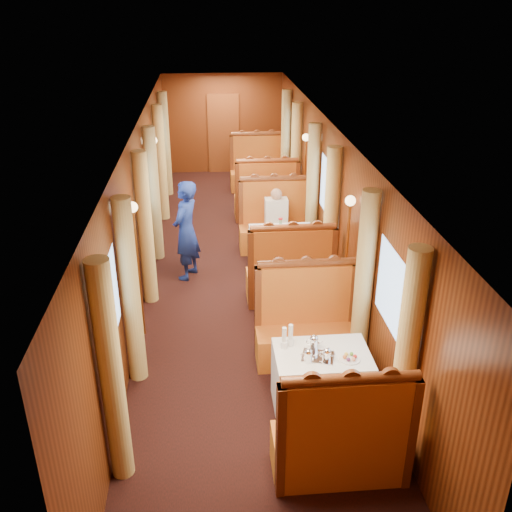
{
  "coord_description": "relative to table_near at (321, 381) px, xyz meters",
  "views": [
    {
      "loc": [
        -0.43,
        -8.62,
        4.37
      ],
      "look_at": [
        0.18,
        -1.57,
        1.05
      ],
      "focal_mm": 40.0,
      "sensor_mm": 36.0,
      "label": 1
    }
  ],
  "objects": [
    {
      "name": "banquette_far_fwd",
      "position": [
        0.0,
        5.99,
        0.05
      ],
      "size": [
        1.3,
        0.55,
        1.34
      ],
      "color": "#AB3913",
      "rests_on": "floor"
    },
    {
      "name": "sconce_left_aft",
      "position": [
        -2.15,
        5.25,
        1.01
      ],
      "size": [
        0.14,
        0.14,
        1.95
      ],
      "color": "#BF8C3F",
      "rests_on": "floor"
    },
    {
      "name": "passenger",
      "position": [
        -0.0,
        4.29,
        0.37
      ],
      "size": [
        0.4,
        0.44,
        0.76
      ],
      "color": "beige",
      "rests_on": "banquette_mid_aft"
    },
    {
      "name": "sconce_right_aft",
      "position": [
        0.65,
        5.25,
        1.01
      ],
      "size": [
        0.14,
        0.14,
        1.95
      ],
      "color": "#BF8C3F",
      "rests_on": "floor"
    },
    {
      "name": "table_near",
      "position": [
        0.0,
        0.0,
        0.0
      ],
      "size": [
        1.05,
        0.72,
        0.75
      ],
      "primitive_type": "cube",
      "color": "white",
      "rests_on": "floor"
    },
    {
      "name": "wall_left",
      "position": [
        -2.25,
        3.5,
        0.88
      ],
      "size": [
        0.01,
        12.0,
        2.5
      ],
      "primitive_type": null,
      "rotation": [
        1.57,
        0.0,
        1.57
      ],
      "color": "brown",
      "rests_on": "floor"
    },
    {
      "name": "sconce_left_fore",
      "position": [
        -2.15,
        1.75,
        1.01
      ],
      "size": [
        0.14,
        0.14,
        1.95
      ],
      "color": "#BF8C3F",
      "rests_on": "floor"
    },
    {
      "name": "banquette_near_aft",
      "position": [
        0.0,
        1.01,
        0.05
      ],
      "size": [
        1.3,
        0.55,
        1.34
      ],
      "color": "#AB3913",
      "rests_on": "floor"
    },
    {
      "name": "tea_tray",
      "position": [
        -0.07,
        -0.07,
        0.38
      ],
      "size": [
        0.4,
        0.35,
        0.01
      ],
      "primitive_type": "cube",
      "rotation": [
        0.0,
        0.0,
        -0.29
      ],
      "color": "silver",
      "rests_on": "table_near"
    },
    {
      "name": "curtain_right_near_b",
      "position": [
        0.63,
        0.78,
        0.8
      ],
      "size": [
        0.22,
        0.22,
        2.35
      ],
      "primitive_type": "cylinder",
      "color": "#E3C874",
      "rests_on": "floor"
    },
    {
      "name": "window_right_near",
      "position": [
        0.74,
        0.0,
        1.07
      ],
      "size": [
        0.01,
        1.2,
        0.9
      ],
      "primitive_type": null,
      "rotation": [
        1.57,
        0.0,
        -1.57
      ],
      "color": "#84ADE0",
      "rests_on": "wall_right"
    },
    {
      "name": "banquette_mid_aft",
      "position": [
        0.0,
        4.51,
        0.05
      ],
      "size": [
        1.3,
        0.55,
        1.34
      ],
      "color": "#AB3913",
      "rests_on": "floor"
    },
    {
      "name": "doorway_far",
      "position": [
        -0.75,
        9.47,
        0.62
      ],
      "size": [
        0.8,
        0.04,
        2.0
      ],
      "primitive_type": "cube",
      "color": "brown",
      "rests_on": "floor"
    },
    {
      "name": "curtain_right_far_a",
      "position": [
        0.63,
        6.22,
        0.8
      ],
      "size": [
        0.22,
        0.22,
        2.35
      ],
      "primitive_type": "cylinder",
      "color": "#E3C874",
      "rests_on": "floor"
    },
    {
      "name": "banquette_far_aft",
      "position": [
        0.0,
        8.01,
        0.05
      ],
      "size": [
        1.3,
        0.55,
        1.34
      ],
      "color": "#AB3913",
      "rests_on": "floor"
    },
    {
      "name": "curtain_left_near_b",
      "position": [
        -2.13,
        0.78,
        0.8
      ],
      "size": [
        0.22,
        0.22,
        2.35
      ],
      "primitive_type": "cylinder",
      "color": "#E3C874",
      "rests_on": "floor"
    },
    {
      "name": "wall_far",
      "position": [
        -0.75,
        9.5,
        0.88
      ],
      "size": [
        3.0,
        0.01,
        2.5
      ],
      "primitive_type": null,
      "rotation": [
        1.57,
        0.0,
        0.0
      ],
      "color": "brown",
      "rests_on": "floor"
    },
    {
      "name": "window_right_far",
      "position": [
        0.74,
        7.0,
        1.07
      ],
      "size": [
        0.01,
        1.2,
        0.9
      ],
      "primitive_type": null,
      "rotation": [
        1.57,
        0.0,
        -1.57
      ],
      "color": "#84ADE0",
      "rests_on": "wall_right"
    },
    {
      "name": "sconce_right_fore",
      "position": [
        0.65,
        1.75,
        1.01
      ],
      "size": [
        0.14,
        0.14,
        1.95
      ],
      "color": "#BF8C3F",
      "rests_on": "floor"
    },
    {
      "name": "curtain_right_far_b",
      "position": [
        0.63,
        7.78,
        0.8
      ],
      "size": [
        0.22,
        0.22,
        2.35
      ],
      "primitive_type": "cylinder",
      "color": "#E3C874",
      "rests_on": "floor"
    },
    {
      "name": "curtain_left_mid_a",
      "position": [
        -2.13,
        2.72,
        0.8
      ],
      "size": [
        0.22,
        0.22,
        2.35
      ],
      "primitive_type": "cylinder",
      "color": "#E3C874",
      "rests_on": "floor"
    },
    {
      "name": "curtain_right_near_a",
      "position": [
        0.63,
        -0.78,
        0.8
      ],
      "size": [
        0.22,
        0.22,
        2.35
      ],
      "primitive_type": "cylinder",
      "color": "#E3C874",
      "rests_on": "floor"
    },
    {
      "name": "cup_outboard",
      "position": [
        -0.33,
        0.19,
        0.48
      ],
      "size": [
        0.08,
        0.08,
        0.26
      ],
      "rotation": [
        0.0,
        0.0,
        0.03
      ],
      "color": "white",
      "rests_on": "table_near"
    },
    {
      "name": "curtain_right_mid_a",
      "position": [
        0.63,
        2.72,
        0.8
      ],
      "size": [
        0.22,
        0.22,
        2.35
      ],
      "primitive_type": "cylinder",
      "color": "#E3C874",
      "rests_on": "floor"
    },
    {
      "name": "curtain_left_mid_b",
      "position": [
        -2.13,
        4.28,
        0.8
      ],
      "size": [
        0.22,
        0.22,
        2.35
      ],
      "primitive_type": "cylinder",
      "color": "#E3C874",
      "rests_on": "floor"
    },
    {
      "name": "window_left_near",
      "position": [
        -2.24,
        0.0,
        1.07
      ],
      "size": [
        0.01,
        1.2,
        0.9
      ],
      "primitive_type": null,
      "rotation": [
        1.57,
        0.0,
        1.57
      ],
      "color": "#84ADE0",
      "rests_on": "wall_left"
    },
    {
      "name": "teapot_left",
      "position": [
        -0.19,
        -0.14,
        0.44
      ],
      "size": [
        0.17,
        0.14,
        0.12
      ],
      "primitive_type": null,
      "rotation": [
        0.0,
        0.0,
        -0.18
      ],
      "color": "silver",
      "rests_on": "tea_tray"
    },
    {
      "name": "teapot_back",
      "position": [
        -0.08,
        0.1,
        0.44
      ],
      "size": [
        0.18,
        0.15,
        0.13
      ],
      "primitive_type": null,
      "rotation": [
        0.0,
        0.0,
        -0.21
      ],
      "color": "silver",
      "rests_on": "tea_tray"
    },
    {
      "name": "cup_inboard",
      "position": [
        -0.41,
        0.14,
        0.48
      ],
      "size": [
        0.08,
        0.08,
        0.26
      ],
      "rotation": [
        0.0,
        0.0,
        -0.4
      ],
      "color": "white",
      "rests_on": "table_near"
    },
    {
      "name": "banquette_near_fwd",
      "position": [
        0.0,
        -1.01,
        0.05
      ],
      "size": [
        1.3,
        0.55,
        1.34
      ],
      "color": "#AB3913",
      "rests_on": "floor"
    },
    {
      "name": "rose_vase_mid",
      "position": [
        -0.03,
        3.47,
        0.55
      ],
      "size": [
        0.06,
        0.06,
        0.36
      ],
      "rotation": [
        0.0,
        0.0,
        0.25
      ],
      "color": "silver",
      "rests_on": "table_mid"
    },
    {
      "name": "ceiling",
      "position": [
        -0.75,
        3.5,
        2.12
      ],
      "size": [
        3.0,
        12.0,
        0.01
      ],
      "primitive_type": null,
      "rotation": [
        3.14,
        0.0,
        0.0
      ],
      "color": "silver",
      "rests_on": "wall_left"
    },
    {
      "name": "table_mid",
      "position": [
        0.0,
        3.5,
        0.0
      ],
      "size": [
        1.05,
        0.72,
        0.75
      ],
      "primitive_type": "cube",
      "color": "white",
      "rests_on": "floor"
    },
    {
      "name": "fruit_plate",
      "position": [
        0.27,
        -0.14,
        0.39
      ],
      "size": [
        0.23,
        0.23,
        0.05
      ],
      "rotation": [
        0.0,
        0.0,
        -0.08
      ],
      "color": "white",
      "rests_on": "table_near"
    },
    {
      "name": "steward",
      "position": [
        -1.57,
        3.46,
        0.46
      ],
      "size": [
        0.61,
        0.72,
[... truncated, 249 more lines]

